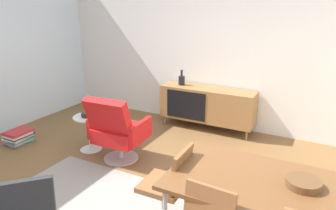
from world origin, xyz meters
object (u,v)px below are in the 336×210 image
(dining_chair_near_window, at_px, (169,185))
(side_table_round, at_px, (89,129))
(sideboard, at_px, (207,104))
(fruit_bowl, at_px, (88,113))
(dining_table, at_px, (271,189))
(vase_cobalt, at_px, (182,80))
(magazine_stack, at_px, (19,137))
(lounge_chair_red, at_px, (117,129))
(wooden_bowl_on_table, at_px, (303,183))

(dining_chair_near_window, height_order, side_table_round, dining_chair_near_window)
(sideboard, relative_size, dining_chair_near_window, 1.87)
(sideboard, height_order, fruit_bowl, sideboard)
(dining_table, xyz_separation_m, side_table_round, (-2.71, 0.96, -0.38))
(dining_table, xyz_separation_m, fruit_bowl, (-2.71, 0.96, -0.13))
(dining_table, height_order, fruit_bowl, dining_table)
(vase_cobalt, distance_m, dining_chair_near_window, 2.78)
(magazine_stack, bearing_deg, side_table_round, 17.97)
(dining_chair_near_window, bearing_deg, lounge_chair_red, 145.42)
(dining_chair_near_window, distance_m, fruit_bowl, 2.06)
(dining_table, bearing_deg, magazine_stack, 171.15)
(lounge_chair_red, xyz_separation_m, magazine_stack, (-1.69, -0.27, -0.36))
(vase_cobalt, relative_size, lounge_chair_red, 0.28)
(dining_table, xyz_separation_m, wooden_bowl_on_table, (0.22, 0.08, 0.07))
(dining_table, distance_m, dining_chair_near_window, 0.92)
(sideboard, xyz_separation_m, lounge_chair_red, (-0.64, -1.66, 0.03))
(fruit_bowl, distance_m, magazine_stack, 1.26)
(vase_cobalt, xyz_separation_m, fruit_bowl, (-0.73, -1.57, -0.24))
(vase_cobalt, relative_size, fruit_bowl, 1.31)
(dining_table, height_order, side_table_round, dining_table)
(dining_chair_near_window, relative_size, magazine_stack, 2.11)
(vase_cobalt, bearing_deg, dining_table, -51.89)
(fruit_bowl, bearing_deg, sideboard, 52.17)
(dining_table, relative_size, fruit_bowl, 8.00)
(dining_table, distance_m, lounge_chair_red, 2.32)
(wooden_bowl_on_table, xyz_separation_m, magazine_stack, (-4.05, 0.52, -0.66))
(lounge_chair_red, bearing_deg, wooden_bowl_on_table, -18.37)
(sideboard, height_order, wooden_bowl_on_table, wooden_bowl_on_table)
(fruit_bowl, height_order, magazine_stack, fruit_bowl)
(side_table_round, bearing_deg, magazine_stack, -162.03)
(sideboard, xyz_separation_m, wooden_bowl_on_table, (1.72, -2.45, 0.33))
(sideboard, distance_m, side_table_round, 1.99)
(dining_table, xyz_separation_m, lounge_chair_red, (-2.14, 0.86, -0.23))
(dining_chair_near_window, distance_m, side_table_round, 2.06)
(sideboard, distance_m, wooden_bowl_on_table, 3.01)
(sideboard, xyz_separation_m, fruit_bowl, (-1.22, -1.57, 0.12))
(sideboard, distance_m, dining_table, 2.95)
(magazine_stack, bearing_deg, vase_cobalt, 46.32)
(lounge_chair_red, relative_size, side_table_round, 1.82)
(sideboard, bearing_deg, vase_cobalt, 179.78)
(fruit_bowl, bearing_deg, wooden_bowl_on_table, -16.71)
(magazine_stack, bearing_deg, sideboard, 39.61)
(dining_table, bearing_deg, vase_cobalt, 128.11)
(vase_cobalt, distance_m, side_table_round, 1.80)
(dining_chair_near_window, xyz_separation_m, magazine_stack, (-2.94, 0.59, -0.36))
(vase_cobalt, height_order, dining_table, vase_cobalt)
(side_table_round, xyz_separation_m, fruit_bowl, (-0.00, 0.00, 0.24))
(vase_cobalt, xyz_separation_m, dining_chair_near_window, (1.10, -2.53, -0.34))
(vase_cobalt, bearing_deg, fruit_bowl, -114.92)
(wooden_bowl_on_table, bearing_deg, sideboard, 125.03)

